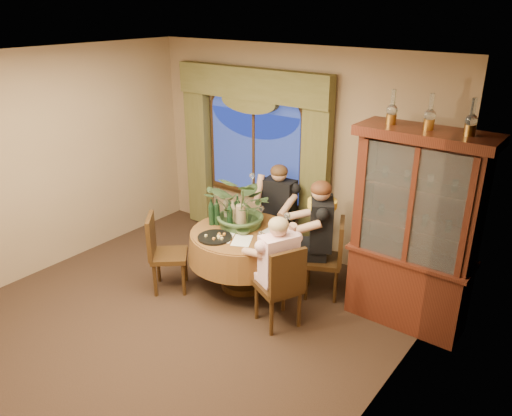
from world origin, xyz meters
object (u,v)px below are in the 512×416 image
Objects in this scene: chair_right at (278,285)px; chair_back at (275,223)px; person_back at (279,212)px; wine_bottle_0 at (217,212)px; oil_lamp_right at (472,117)px; chair_front_left at (169,253)px; stoneware_vase at (241,216)px; china_cabinet at (414,232)px; chair_back_right at (323,258)px; wine_bottle_1 at (233,214)px; dining_table at (243,259)px; person_pink at (278,272)px; oil_lamp_center at (430,112)px; wine_bottle_2 at (238,208)px; wine_bottle_3 at (211,212)px; wine_bottle_4 at (226,208)px; oil_lamp_left at (392,107)px; centerpiece_plant at (243,181)px; olive_bowl at (243,232)px; wine_bottle_5 at (230,216)px; person_scarf at (320,238)px.

chair_right and chair_back have the same top height.
person_back is 4.08× the size of wine_bottle_0.
oil_lamp_right is 0.35× the size of chair_front_left.
china_cabinet is at bearing 11.81° from stoneware_vase.
wine_bottle_1 is (-1.05, -0.39, 0.44)m from chair_back_right.
person_pink reaches higher than dining_table.
chair_right is 1.55m from person_back.
wine_bottle_2 is (-2.11, -0.29, -1.42)m from oil_lamp_center.
oil_lamp_right is 0.35× the size of chair_back_right.
oil_lamp_center reaches higher than wine_bottle_1.
wine_bottle_3 and wine_bottle_4 have the same top height.
oil_lamp_center reaches higher than chair_back.
wine_bottle_2 reaches higher than stoneware_vase.
oil_lamp_left is at bearing 160.54° from person_back.
centerpiece_plant reaches higher than wine_bottle_4.
wine_bottle_4 is at bearing -176.41° from centerpiece_plant.
person_pink reaches higher than wine_bottle_2.
dining_table is at bearing 134.13° from olive_bowl.
olive_bowl is (-0.73, 0.33, 0.30)m from chair_right.
oil_lamp_left reaches higher than person_pink.
wine_bottle_3 is at bearing -169.79° from dining_table.
wine_bottle_5 is (-0.07, -0.17, -0.41)m from centerpiece_plant.
wine_bottle_4 is (-0.27, -0.02, -0.41)m from centerpiece_plant.
wine_bottle_1 is at bearing 83.01° from person_scarf.
person_back is 4.79× the size of stoneware_vase.
wine_bottle_1 is (-0.18, 0.04, 0.54)m from dining_table.
person_scarf is (-1.08, -0.02, -1.62)m from oil_lamp_center.
person_back reaches higher than wine_bottle_5.
chair_front_left is (-2.54, -1.08, -1.85)m from oil_lamp_center.
chair_back_right is at bearing 16.99° from centerpiece_plant.
oil_lamp_right is at bearing 9.96° from stoneware_vase.
person_back is at bearing 73.11° from wine_bottle_0.
person_pink is 3.79× the size of wine_bottle_5.
wine_bottle_5 is (-0.08, -0.93, 0.24)m from person_back.
oil_lamp_center reaches higher than person_pink.
china_cabinet is 2.01m from centerpiece_plant.
oil_lamp_right is at bearing 14.02° from olive_bowl.
chair_right is 1.00× the size of chair_back_right.
wine_bottle_1 reaches higher than stoneware_vase.
stoneware_vase is 0.23m from olive_bowl.
chair_back_right and chair_back have the same top height.
person_pink reaches higher than chair_right.
wine_bottle_1 reaches higher than olive_bowl.
wine_bottle_2 is at bearing 73.70° from chair_back.
chair_back is 1.58m from chair_front_left.
oil_lamp_right is 2.00× the size of olive_bowl.
centerpiece_plant is 2.92× the size of wine_bottle_5.
centerpiece_plant reaches higher than wine_bottle_0.
chair_right is 0.85m from olive_bowl.
wine_bottle_0 is (-0.20, -0.96, 0.44)m from chair_back.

